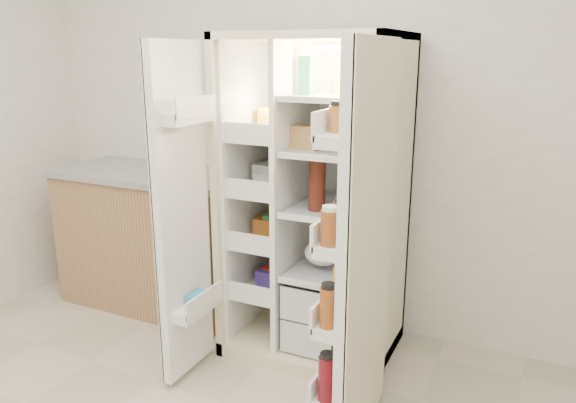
% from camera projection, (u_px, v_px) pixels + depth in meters
% --- Properties ---
extents(wall_back, '(4.00, 0.02, 2.70)m').
position_uv_depth(wall_back, '(314.00, 111.00, 3.34)').
color(wall_back, white).
rests_on(wall_back, floor).
extents(refrigerator, '(0.92, 0.70, 1.80)m').
position_uv_depth(refrigerator, '(321.00, 225.00, 3.12)').
color(refrigerator, beige).
rests_on(refrigerator, floor).
extents(freezer_door, '(0.15, 0.40, 1.72)m').
position_uv_depth(freezer_door, '(183.00, 217.00, 2.77)').
color(freezer_door, white).
rests_on(freezer_door, floor).
extents(fridge_door, '(0.17, 0.58, 1.72)m').
position_uv_depth(fridge_door, '(361.00, 256.00, 2.29)').
color(fridge_door, white).
rests_on(fridge_door, floor).
extents(kitchen_counter, '(1.30, 0.69, 0.94)m').
position_uv_depth(kitchen_counter, '(158.00, 236.00, 3.76)').
color(kitchen_counter, '#A37451').
rests_on(kitchen_counter, floor).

